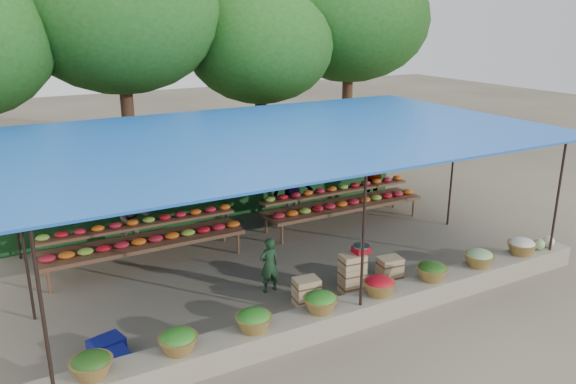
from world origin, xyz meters
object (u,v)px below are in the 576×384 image
weighing_scale (361,249)px  blue_crate_back (112,362)px  vendor_seated (269,265)px  blue_crate_front (107,348)px  crate_counter (351,277)px

weighing_scale → blue_crate_back: weighing_scale is taller
weighing_scale → blue_crate_back: 4.80m
weighing_scale → vendor_seated: weighing_scale is taller
vendor_seated → weighing_scale: bearing=152.5°
blue_crate_front → vendor_seated: bearing=-2.4°
weighing_scale → blue_crate_back: size_ratio=0.66×
weighing_scale → blue_crate_front: (-4.71, 0.07, -0.70)m
vendor_seated → blue_crate_front: bearing=12.3°
crate_counter → weighing_scale: size_ratio=7.13×
vendor_seated → crate_counter: bearing=148.9°
vendor_seated → blue_crate_front: 3.27m
blue_crate_back → vendor_seated: bearing=11.3°
crate_counter → vendor_seated: (-1.33, 0.79, 0.23)m
vendor_seated → blue_crate_back: 3.41m
crate_counter → blue_crate_front: 4.50m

